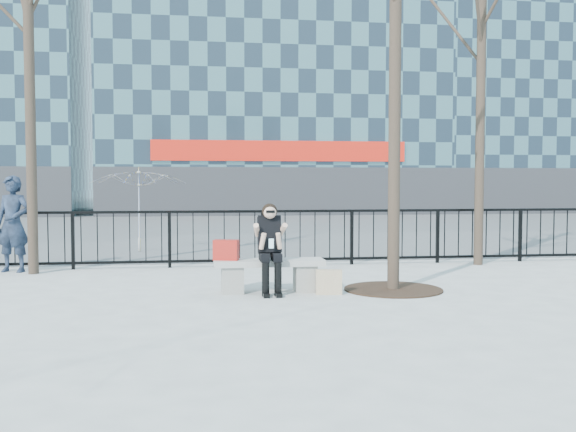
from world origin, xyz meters
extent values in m
plane|color=gray|center=(0.00, 0.00, 0.00)|extent=(120.00, 120.00, 0.00)
cube|color=#474747|center=(0.00, 15.00, 0.00)|extent=(60.00, 23.00, 0.01)
cube|color=black|center=(0.00, 3.00, 1.08)|extent=(14.00, 0.05, 0.05)
cube|color=black|center=(0.00, 3.00, 0.12)|extent=(14.00, 0.05, 0.05)
cube|color=#2D2D30|center=(3.00, 21.96, 1.20)|extent=(18.00, 0.08, 2.40)
cube|color=red|center=(3.00, 21.90, 3.20)|extent=(12.60, 0.12, 1.00)
cube|color=slate|center=(20.00, 27.00, 10.00)|extent=(16.00, 10.00, 20.00)
cylinder|color=black|center=(1.90, -0.10, 3.75)|extent=(0.18, 0.18, 7.50)
cylinder|color=black|center=(-4.00, 2.50, 3.25)|extent=(0.18, 0.18, 6.50)
cylinder|color=black|center=(4.50, 2.60, 3.50)|extent=(0.18, 0.18, 7.00)
cylinder|color=black|center=(1.90, -0.10, 0.01)|extent=(1.50, 1.50, 0.02)
cube|color=gray|center=(-0.55, 0.00, 0.20)|extent=(0.32, 0.38, 0.40)
cube|color=gray|center=(0.55, 0.00, 0.20)|extent=(0.32, 0.38, 0.40)
cube|color=gray|center=(0.00, 0.00, 0.45)|extent=(1.65, 0.46, 0.09)
cube|color=#A81B14|center=(-0.64, 0.02, 0.64)|extent=(0.40, 0.27, 0.30)
cube|color=beige|center=(0.85, -0.32, 0.18)|extent=(0.40, 0.19, 0.36)
imported|color=black|center=(-4.42, 2.80, 0.89)|extent=(0.74, 0.59, 1.78)
imported|color=yellow|center=(-2.44, 5.95, 1.01)|extent=(2.41, 2.46, 2.01)
camera|label=1|loc=(-1.05, -9.51, 1.65)|focal=40.00mm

